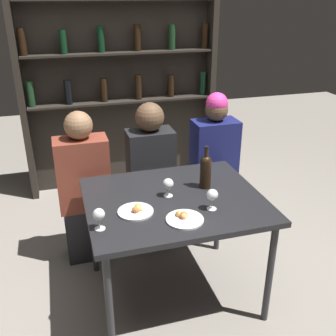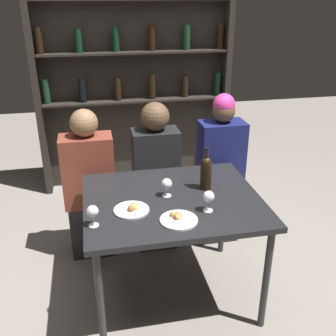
{
  "view_description": "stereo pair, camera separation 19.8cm",
  "coord_description": "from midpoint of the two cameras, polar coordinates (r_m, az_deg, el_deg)",
  "views": [
    {
      "loc": [
        -0.66,
        -2.11,
        1.98
      ],
      "look_at": [
        0.0,
        0.14,
        0.92
      ],
      "focal_mm": 42.0,
      "sensor_mm": 36.0,
      "label": 1
    },
    {
      "loc": [
        -0.47,
        -2.16,
        1.98
      ],
      "look_at": [
        0.0,
        0.14,
        0.92
      ],
      "focal_mm": 42.0,
      "sensor_mm": 36.0,
      "label": 2
    }
  ],
  "objects": [
    {
      "name": "wine_rack_wall",
      "position": [
        4.14,
        -3.52,
        12.42
      ],
      "size": [
        2.0,
        0.21,
        2.17
      ],
      "color": "#28231E",
      "rests_on": "ground_plane"
    },
    {
      "name": "seated_person_right",
      "position": [
        3.27,
        9.27,
        -0.76
      ],
      "size": [
        0.36,
        0.22,
        1.28
      ],
      "color": "#26262B",
      "rests_on": "ground_plane"
    },
    {
      "name": "food_plate_1",
      "position": [
        2.37,
        -2.88,
        -6.05
      ],
      "size": [
        0.22,
        0.22,
        0.05
      ],
      "color": "silver",
      "rests_on": "dining_table"
    },
    {
      "name": "wine_glass_0",
      "position": [
        2.21,
        -8.38,
        -6.37
      ],
      "size": [
        0.07,
        0.07,
        0.13
      ],
      "color": "silver",
      "rests_on": "dining_table"
    },
    {
      "name": "seated_person_left",
      "position": [
        3.1,
        -9.49,
        -3.09
      ],
      "size": [
        0.39,
        0.22,
        1.21
      ],
      "color": "#26262B",
      "rests_on": "ground_plane"
    },
    {
      "name": "seated_person_center",
      "position": [
        3.14,
        -0.01,
        -1.92
      ],
      "size": [
        0.36,
        0.22,
        1.24
      ],
      "color": "#26262B",
      "rests_on": "ground_plane"
    },
    {
      "name": "dining_table",
      "position": [
        2.55,
        2.86,
        -5.79
      ],
      "size": [
        1.12,
        0.93,
        0.77
      ],
      "color": "black",
      "rests_on": "ground_plane"
    },
    {
      "name": "wine_bottle",
      "position": [
        2.6,
        7.71,
        -0.51
      ],
      "size": [
        0.08,
        0.08,
        0.29
      ],
      "color": "black",
      "rests_on": "dining_table"
    },
    {
      "name": "wine_glass_2",
      "position": [
        2.35,
        8.33,
        -4.25
      ],
      "size": [
        0.07,
        0.07,
        0.13
      ],
      "color": "silver",
      "rests_on": "dining_table"
    },
    {
      "name": "ground_plane",
      "position": [
        2.97,
        2.57,
        -17.63
      ],
      "size": [
        10.0,
        10.0,
        0.0
      ],
      "primitive_type": "plane",
      "color": "gray"
    },
    {
      "name": "wine_glass_1",
      "position": [
        2.5,
        2.08,
        -2.41
      ],
      "size": [
        0.07,
        0.07,
        0.12
      ],
      "color": "silver",
      "rests_on": "dining_table"
    },
    {
      "name": "food_plate_0",
      "position": [
        2.28,
        3.97,
        -7.39
      ],
      "size": [
        0.22,
        0.22,
        0.05
      ],
      "color": "white",
      "rests_on": "dining_table"
    }
  ]
}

